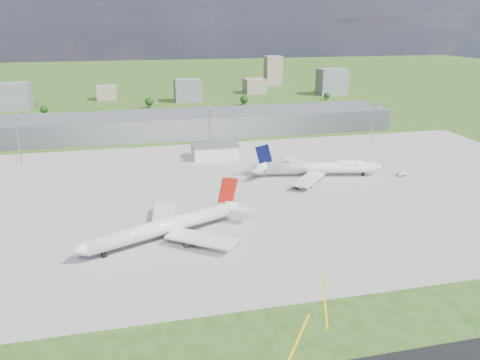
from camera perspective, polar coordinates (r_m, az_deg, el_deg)
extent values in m
plane|color=#2B4A17|center=(325.54, -6.40, 4.98)|extent=(1400.00, 1400.00, 0.00)
cube|color=gray|center=(223.08, -0.40, -1.44)|extent=(360.00, 190.00, 0.08)
cube|color=gray|center=(338.41, -6.75, 6.80)|extent=(300.00, 42.00, 15.00)
cube|color=silver|center=(277.98, -3.12, 3.51)|extent=(26.00, 16.00, 8.00)
cylinder|color=gray|center=(293.73, -25.40, 4.25)|extent=(0.70, 0.70, 25.00)
cube|color=gray|center=(291.17, -25.75, 6.68)|extent=(3.50, 2.00, 1.20)
cylinder|color=gray|center=(290.25, -3.67, 5.89)|extent=(0.70, 0.70, 25.00)
cube|color=gray|center=(287.66, -3.72, 8.38)|extent=(3.50, 2.00, 1.20)
cylinder|color=gray|center=(326.21, 15.88, 6.66)|extent=(0.70, 0.70, 25.00)
cube|color=gray|center=(323.91, 16.09, 8.87)|extent=(3.50, 2.00, 1.20)
cylinder|color=silver|center=(175.36, -9.50, -5.67)|extent=(54.37, 28.16, 5.87)
cone|color=silver|center=(165.31, -19.09, -8.10)|extent=(6.84, 7.34, 5.87)
cone|color=silver|center=(190.43, -0.88, -3.12)|extent=(9.53, 8.52, 5.87)
cube|color=maroon|center=(175.34, -10.04, -6.36)|extent=(43.61, 20.88, 1.27)
cube|color=silver|center=(168.67, -4.73, -7.15)|extent=(25.72, 22.18, 0.88)
cube|color=silver|center=(190.93, -9.21, -4.14)|extent=(11.57, 26.27, 0.88)
cube|color=#990F08|center=(186.58, -1.50, -1.28)|extent=(9.13, 4.36, 11.83)
cylinder|color=#38383D|center=(171.24, -6.05, -7.47)|extent=(6.19, 5.03, 3.13)
cylinder|color=#38383D|center=(187.65, -9.30, -5.18)|extent=(6.19, 5.03, 3.13)
cube|color=black|center=(176.04, -7.05, -6.94)|extent=(1.91, 1.70, 2.45)
cube|color=black|center=(183.08, -8.44, -5.95)|extent=(1.91, 1.70, 2.45)
cube|color=black|center=(169.35, -16.25, -8.70)|extent=(1.91, 1.70, 2.45)
cylinder|color=silver|center=(246.82, 9.75, 1.52)|extent=(56.51, 16.30, 5.65)
cone|color=silver|center=(254.78, 16.49, 1.55)|extent=(5.55, 6.41, 5.65)
cone|color=silver|center=(242.14, 2.35, 1.62)|extent=(8.23, 6.93, 5.65)
cube|color=navy|center=(247.72, 10.14, 1.13)|extent=(45.90, 11.09, 1.18)
ellipsoid|color=silver|center=(249.74, 13.08, 1.91)|extent=(18.82, 8.98, 5.08)
cube|color=silver|center=(258.80, 7.36, 2.07)|extent=(16.03, 26.70, 0.82)
cube|color=silver|center=(232.86, 8.43, 0.10)|extent=(22.85, 24.56, 0.82)
cube|color=#070C34|center=(240.45, 2.92, 3.14)|extent=(8.99, 2.17, 11.01)
cylinder|color=#38383D|center=(254.59, 8.31, 1.34)|extent=(5.47, 3.82, 2.91)
cylinder|color=#38383D|center=(262.29, 6.83, 1.93)|extent=(5.47, 3.82, 2.91)
cylinder|color=#38383D|center=(239.28, 8.98, 0.15)|extent=(5.47, 3.82, 2.91)
cylinder|color=#38383D|center=(229.86, 8.11, -0.59)|extent=(5.47, 3.82, 2.91)
cube|color=black|center=(250.77, 8.30, 0.94)|extent=(1.64, 1.35, 2.28)
cube|color=black|center=(243.12, 8.63, 0.35)|extent=(1.64, 1.35, 2.28)
cube|color=black|center=(253.58, 14.75, 0.71)|extent=(1.64, 1.35, 2.28)
cube|color=orange|center=(181.23, -14.73, -6.68)|extent=(4.29, 3.08, 1.55)
cube|color=black|center=(181.56, -14.71, -6.90)|extent=(3.76, 3.04, 0.70)
cube|color=silver|center=(228.71, 7.09, -0.68)|extent=(3.62, 5.29, 2.14)
cube|color=black|center=(229.06, 7.08, -0.93)|extent=(3.48, 4.63, 0.70)
cube|color=silver|center=(259.41, 19.09, 0.76)|extent=(4.79, 2.74, 2.02)
cube|color=black|center=(259.71, 19.07, 0.54)|extent=(4.13, 2.75, 0.70)
cube|color=slate|center=(480.21, -25.81, 9.18)|extent=(28.00, 22.00, 24.00)
cube|color=gray|center=(509.65, -15.91, 10.20)|extent=(20.00, 18.00, 14.00)
cube|color=slate|center=(482.04, -6.40, 10.82)|extent=(26.00, 20.00, 22.00)
cube|color=gray|center=(536.31, 1.76, 11.40)|extent=(22.00, 24.00, 16.00)
cube|color=slate|center=(533.86, 11.12, 11.68)|extent=(30.00, 22.00, 28.00)
cube|color=gray|center=(603.41, 4.05, 13.15)|extent=(20.00, 18.00, 36.00)
cylinder|color=#382314|center=(442.12, -22.72, 7.52)|extent=(0.70, 0.70, 3.00)
sphere|color=#11330E|center=(441.55, -22.77, 7.94)|extent=(6.75, 6.75, 6.75)
cylinder|color=#382314|center=(450.84, -11.00, 8.85)|extent=(0.70, 0.70, 3.60)
sphere|color=#11330E|center=(450.18, -11.03, 9.36)|extent=(8.10, 8.10, 8.10)
cylinder|color=#382314|center=(458.03, 0.49, 9.33)|extent=(0.70, 0.70, 3.40)
sphere|color=#11330E|center=(457.42, 0.49, 9.81)|extent=(7.65, 7.65, 7.65)
cylinder|color=#382314|center=(495.84, 10.52, 9.72)|extent=(0.70, 0.70, 2.80)
sphere|color=#11330E|center=(495.37, 10.54, 10.08)|extent=(6.30, 6.30, 6.30)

